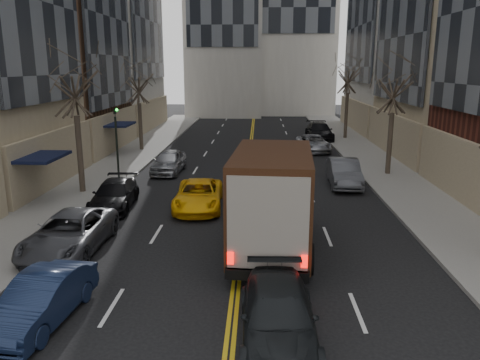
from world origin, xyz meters
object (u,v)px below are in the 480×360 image
Objects in this scene: observer_sedan at (278,316)px; pedestrian at (282,231)px; ups_truck at (273,201)px; taxi at (199,195)px.

observer_sedan is 2.87× the size of pedestrian.
observer_sedan is at bearing 179.88° from pedestrian.
pedestrian is (0.37, 5.79, 0.14)m from observer_sedan.
pedestrian is (0.37, -0.10, -1.13)m from ups_truck.
taxi is (-3.40, 5.21, -1.29)m from ups_truck.
ups_truck is 6.03m from observer_sedan.
observer_sedan is at bearing -85.90° from ups_truck.
observer_sedan reaches higher than taxi.
observer_sedan is 0.98× the size of taxi.
taxi is 6.52m from pedestrian.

